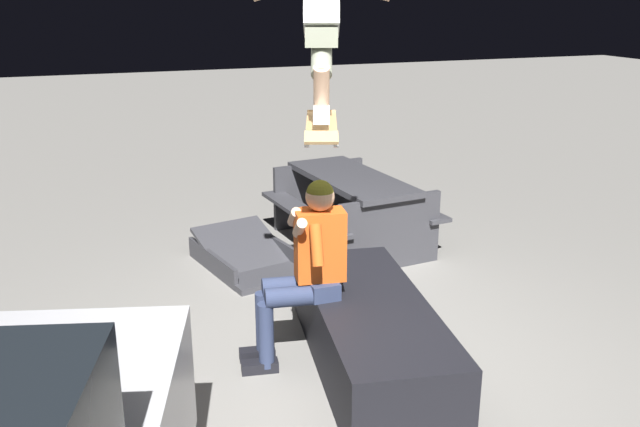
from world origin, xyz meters
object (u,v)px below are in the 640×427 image
Objects in this scene: skateboard at (321,127)px; skater_airborne at (322,17)px; ledge_box_main at (371,335)px; kicker_ramp at (249,261)px; person_sitting_on_ledge at (305,264)px; picnic_table_back at (351,199)px.

skateboard is 0.92× the size of skater_airborne.
skater_airborne is (0.05, -0.02, 0.69)m from skateboard.
skateboard is (0.19, 0.30, 1.46)m from ledge_box_main.
person_sitting_on_ledge is at bearing 177.74° from kicker_ramp.
skateboard is 0.79× the size of kicker_ramp.
kicker_ramp is 0.71× the size of picnic_table_back.
skateboard reaches higher than person_sitting_on_ledge.
person_sitting_on_ledge is 1.05× the size of kicker_ramp.
skater_airborne is at bearing 49.87° from ledge_box_main.
person_sitting_on_ledge reaches higher than picnic_table_back.
skater_airborne reaches higher than kicker_ramp.
skateboard is at bearing 159.68° from skater_airborne.
skater_airborne is 0.86× the size of kicker_ramp.
skateboard is at bearing 152.49° from picnic_table_back.
ledge_box_main is 1.57× the size of kicker_ramp.
skateboard is at bearing -179.24° from kicker_ramp.
kicker_ramp is (1.95, 0.03, -1.66)m from skateboard.
kicker_ramp is (2.13, 0.33, -0.19)m from ledge_box_main.
picnic_table_back is (2.15, -1.25, -0.26)m from person_sitting_on_ledge.
person_sitting_on_ledge is 2.50m from picnic_table_back.
skater_airborne reaches higher than picnic_table_back.
ledge_box_main is at bearing 160.48° from picnic_table_back.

